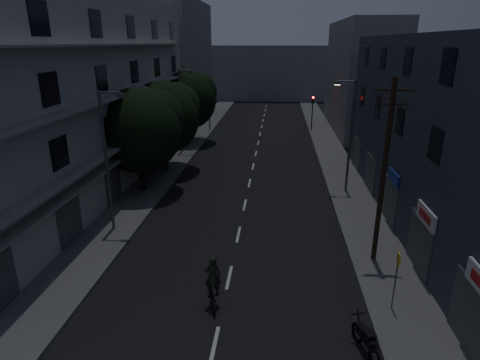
% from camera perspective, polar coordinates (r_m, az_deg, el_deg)
% --- Properties ---
extents(ground, '(160.00, 160.00, 0.00)m').
position_cam_1_polar(ground, '(36.44, 1.92, 2.17)').
color(ground, black).
rests_on(ground, ground).
extents(sidewalk_left, '(3.00, 90.00, 0.15)m').
position_cam_1_polar(sidewalk_left, '(37.59, -9.57, 2.56)').
color(sidewalk_left, '#565659').
rests_on(sidewalk_left, ground).
extents(sidewalk_right, '(3.00, 90.00, 0.15)m').
position_cam_1_polar(sidewalk_right, '(36.76, 13.68, 1.90)').
color(sidewalk_right, '#565659').
rests_on(sidewalk_right, ground).
extents(lane_markings, '(0.15, 60.50, 0.01)m').
position_cam_1_polar(lane_markings, '(42.45, 2.45, 4.61)').
color(lane_markings, beige).
rests_on(lane_markings, ground).
extents(building_left, '(7.00, 36.00, 14.00)m').
position_cam_1_polar(building_left, '(31.36, -21.67, 11.19)').
color(building_left, '#ABABA6').
rests_on(building_left, ground).
extents(building_right, '(6.19, 28.00, 11.00)m').
position_cam_1_polar(building_right, '(26.29, 27.62, 5.76)').
color(building_right, '#2D333D').
rests_on(building_right, ground).
extents(building_far_left, '(6.00, 20.00, 16.00)m').
position_cam_1_polar(building_far_left, '(59.56, -8.62, 16.35)').
color(building_far_left, slate).
rests_on(building_far_left, ground).
extents(building_far_right, '(6.00, 20.00, 13.00)m').
position_cam_1_polar(building_far_right, '(52.92, 16.70, 13.85)').
color(building_far_right, slate).
rests_on(building_far_right, ground).
extents(building_far_end, '(24.00, 8.00, 10.00)m').
position_cam_1_polar(building_far_end, '(80.04, 4.04, 14.99)').
color(building_far_end, slate).
rests_on(building_far_end, ground).
extents(tree_near, '(6.06, 6.06, 7.48)m').
position_cam_1_polar(tree_near, '(29.56, -14.05, 7.29)').
color(tree_near, black).
rests_on(tree_near, sidewalk_left).
extents(tree_mid, '(6.07, 6.07, 7.47)m').
position_cam_1_polar(tree_mid, '(34.33, -10.80, 9.06)').
color(tree_mid, black).
rests_on(tree_mid, sidewalk_left).
extents(tree_far, '(6.12, 6.12, 7.57)m').
position_cam_1_polar(tree_far, '(44.15, -7.38, 11.50)').
color(tree_far, black).
rests_on(tree_far, sidewalk_left).
extents(traffic_signal_far_right, '(0.28, 0.37, 4.10)m').
position_cam_1_polar(traffic_signal_far_right, '(51.35, 10.29, 10.37)').
color(traffic_signal_far_right, black).
rests_on(traffic_signal_far_right, sidewalk_right).
extents(traffic_signal_far_left, '(0.28, 0.37, 4.10)m').
position_cam_1_polar(traffic_signal_far_left, '(50.56, -4.39, 10.48)').
color(traffic_signal_far_left, black).
rests_on(traffic_signal_far_left, sidewalk_left).
extents(street_lamp_left_near, '(1.51, 0.25, 8.00)m').
position_cam_1_polar(street_lamp_left_near, '(23.47, -18.29, 3.35)').
color(street_lamp_left_near, '#585B60').
rests_on(street_lamp_left_near, sidewalk_left).
extents(street_lamp_right, '(1.51, 0.25, 8.00)m').
position_cam_1_polar(street_lamp_right, '(29.60, 15.27, 6.74)').
color(street_lamp_right, '#505257').
rests_on(street_lamp_right, sidewalk_right).
extents(street_lamp_left_far, '(1.51, 0.25, 8.00)m').
position_cam_1_polar(street_lamp_left_far, '(40.01, -8.34, 10.26)').
color(street_lamp_left_far, '#505457').
rests_on(street_lamp_left_far, sidewalk_left).
extents(utility_pole, '(1.80, 0.24, 9.00)m').
position_cam_1_polar(utility_pole, '(19.99, 19.80, 1.34)').
color(utility_pole, black).
rests_on(utility_pole, sidewalk_right).
extents(bus_stop_sign, '(0.06, 0.35, 2.52)m').
position_cam_1_polar(bus_stop_sign, '(17.57, 21.40, -11.97)').
color(bus_stop_sign, '#595B60').
rests_on(bus_stop_sign, sidewalk_right).
extents(motorcycle, '(0.84, 1.98, 1.31)m').
position_cam_1_polar(motorcycle, '(15.99, 17.48, -20.88)').
color(motorcycle, black).
rests_on(motorcycle, ground).
extents(cyclist, '(1.07, 1.95, 2.35)m').
position_cam_1_polar(cyclist, '(17.37, -3.86, -15.23)').
color(cyclist, black).
rests_on(cyclist, ground).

